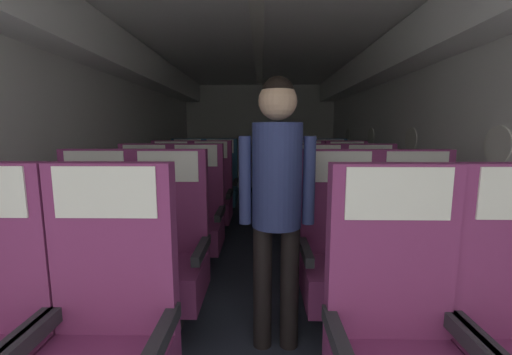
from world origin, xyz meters
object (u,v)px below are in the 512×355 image
(seat_a_right_window, at_px, (399,350))
(seat_b_right_aisle, at_px, (417,257))
(seat_e_left_window, at_px, (187,185))
(seat_b_left_aisle, at_px, (168,255))
(seat_b_left_window, at_px, (94,254))
(seat_e_left_aisle, at_px, (220,185))
(flight_attendant, at_px, (277,187))
(seat_b_right_window, at_px, (340,256))
(seat_e_right_window, at_px, (297,185))
(seat_c_left_aisle, at_px, (196,218))
(seat_c_right_aisle, at_px, (370,219))
(seat_e_right_aisle, at_px, (330,186))
(seat_c_left_window, at_px, (144,218))
(seat_d_right_aisle, at_px, (347,199))
(seat_d_right_window, at_px, (304,198))
(seat_c_right_window, at_px, (319,219))
(seat_d_left_aisle, at_px, (211,198))
(seat_d_left_window, at_px, (171,198))
(seat_a_left_aisle, at_px, (104,345))

(seat_a_right_window, relative_size, seat_b_right_aisle, 1.00)
(seat_e_left_window, bearing_deg, seat_b_right_aisle, -52.09)
(seat_a_right_window, distance_m, seat_b_left_aisle, 1.43)
(seat_b_left_window, relative_size, seat_e_left_aisle, 1.00)
(seat_a_right_window, xyz_separation_m, flight_attendant, (-0.42, 0.70, 0.48))
(seat_b_right_window, height_order, seat_e_right_window, same)
(flight_attendant, bearing_deg, seat_e_left_aisle, 124.53)
(seat_b_left_aisle, height_order, seat_c_left_aisle, same)
(seat_b_left_window, bearing_deg, flight_attendant, -9.70)
(seat_c_right_aisle, relative_size, flight_attendant, 0.74)
(flight_attendant, bearing_deg, seat_a_right_window, -38.09)
(seat_e_left_window, bearing_deg, seat_e_right_aisle, -0.44)
(seat_c_left_aisle, distance_m, seat_e_left_window, 1.86)
(seat_a_right_window, relative_size, seat_c_left_window, 1.00)
(seat_c_left_aisle, xyz_separation_m, seat_e_right_window, (1.13, 1.79, 0.00))
(seat_d_right_aisle, bearing_deg, seat_b_right_window, -105.81)
(seat_b_left_aisle, xyz_separation_m, seat_b_right_window, (1.12, -0.00, 0.00))
(seat_b_right_aisle, bearing_deg, seat_e_right_window, 100.01)
(seat_d_right_window, bearing_deg, seat_c_right_aisle, -60.94)
(seat_c_right_window, xyz_separation_m, flight_attendant, (-0.44, -1.08, 0.48))
(seat_e_right_window, relative_size, flight_attendant, 0.74)
(seat_e_right_window, bearing_deg, seat_d_left_aisle, -142.09)
(seat_c_left_window, bearing_deg, seat_b_right_window, -29.16)
(seat_c_right_window, bearing_deg, seat_e_left_window, 131.99)
(seat_c_left_aisle, bearing_deg, flight_attendant, -57.44)
(seat_d_left_window, relative_size, seat_d_left_aisle, 1.00)
(seat_c_right_window, bearing_deg, seat_e_left_aisle, 122.53)
(seat_b_right_aisle, distance_m, seat_c_right_aisle, 0.91)
(seat_d_right_aisle, bearing_deg, seat_a_left_aisle, -121.15)
(seat_d_left_window, xyz_separation_m, flight_attendant, (1.18, -1.99, 0.48))
(flight_attendant, bearing_deg, seat_d_left_window, 141.44)
(seat_b_left_window, distance_m, seat_c_left_window, 0.88)
(seat_b_left_aisle, relative_size, seat_c_right_window, 1.00)
(seat_b_right_aisle, distance_m, seat_c_left_window, 2.27)
(seat_d_left_window, distance_m, seat_d_left_aisle, 0.48)
(seat_b_left_window, relative_size, seat_d_right_aisle, 1.00)
(seat_b_left_window, distance_m, seat_e_left_window, 2.68)
(seat_d_right_window, height_order, flight_attendant, flight_attendant)
(seat_d_right_aisle, bearing_deg, seat_e_left_window, 156.62)
(seat_b_right_aisle, height_order, seat_c_right_window, same)
(seat_b_right_window, height_order, flight_attendant, flight_attendant)
(seat_b_left_window, height_order, flight_attendant, flight_attendant)
(seat_e_left_aisle, bearing_deg, seat_c_left_window, -105.00)
(seat_c_left_aisle, distance_m, seat_d_left_window, 1.03)
(seat_a_left_aisle, xyz_separation_m, seat_d_right_aisle, (1.61, 2.66, 0.00))
(seat_d_right_window, xyz_separation_m, flight_attendant, (-0.42, -1.98, 0.48))
(seat_d_right_window, bearing_deg, seat_d_left_aisle, 179.33)
(seat_c_right_aisle, relative_size, seat_e_right_window, 1.00)
(seat_d_left_window, bearing_deg, flight_attendant, -59.39)
(seat_a_right_window, relative_size, seat_b_right_window, 1.00)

